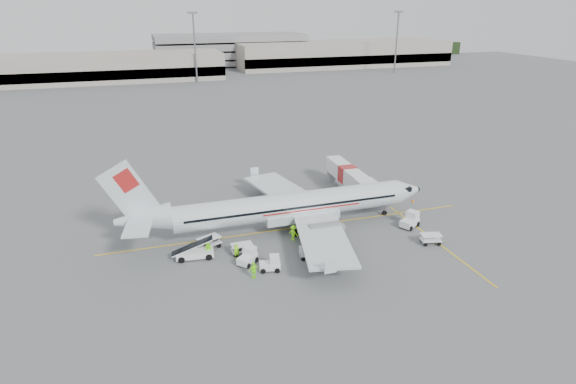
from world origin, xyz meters
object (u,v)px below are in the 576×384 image
Objects in this scene: aircraft at (292,189)px; tug_mid at (270,263)px; jet_bridge at (347,180)px; tug_aft at (247,256)px; tug_fore at (410,220)px; belt_loader at (194,246)px.

tug_mid is (-5.09, -8.42, -4.17)m from aircraft.
tug_aft is at bearing -139.11° from jet_bridge.
jet_bridge is (10.85, 8.52, -3.05)m from aircraft.
tug_fore is 20.35m from tug_aft.
tug_aft is at bearing 158.32° from tug_fore.
tug_mid is 2.67m from tug_aft.
belt_loader is at bearing 107.37° from tug_aft.
aircraft reaches higher than tug_fore.
tug_fore is (13.28, -3.93, -4.03)m from aircraft.
tug_aft is at bearing -137.04° from aircraft.
aircraft is at bearing 71.61° from tug_mid.
belt_loader reaches higher than tug_mid.
tug_mid is at bearing -121.33° from aircraft.
jet_bridge is 25.73m from belt_loader.
jet_bridge is at bearing 59.49° from tug_mid.
tug_mid is at bearing -89.51° from tug_aft.
aircraft is 7.03× the size of belt_loader.
tug_fore is (2.43, -12.45, -0.98)m from jet_bridge.
tug_aft is (-20.19, -2.55, -0.09)m from tug_fore.
aircraft is 10.34m from tug_aft.
tug_fore is at bearing 5.17° from belt_loader.
aircraft is 16.62× the size of tug_aft.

